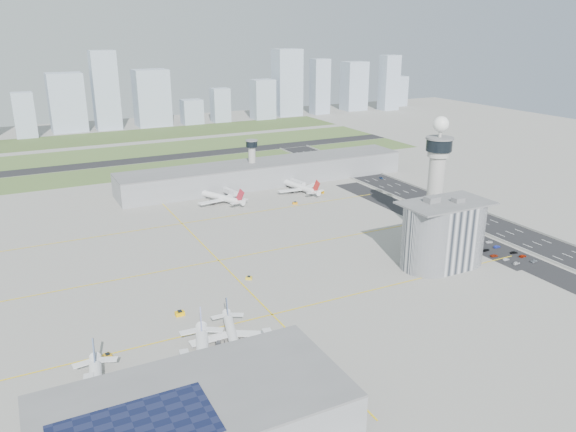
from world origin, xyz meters
name	(u,v)px	position (x,y,z in m)	size (l,w,h in m)	color
ground	(322,268)	(0.00, 0.00, 0.00)	(1000.00, 1000.00, 0.00)	#9D9B93
grass_strip_0	(157,169)	(-20.00, 225.00, 0.04)	(480.00, 50.00, 0.08)	#495B2B
grass_strip_1	(135,151)	(-20.00, 300.00, 0.04)	(480.00, 60.00, 0.08)	#526E34
grass_strip_2	(118,137)	(-20.00, 380.00, 0.04)	(480.00, 70.00, 0.08)	#465E2C
runway	(145,160)	(-20.00, 262.00, 0.06)	(480.00, 22.00, 0.10)	black
highway	(501,229)	(115.00, 0.00, 0.05)	(28.00, 500.00, 0.10)	black
barrier_left	(483,233)	(101.00, 0.00, 0.60)	(0.60, 500.00, 1.20)	#9E9E99
barrier_right	(519,225)	(129.00, 0.00, 0.60)	(0.60, 500.00, 1.20)	#9E9E99
landside_road	(481,243)	(90.00, -10.00, 0.04)	(18.00, 260.00, 0.08)	black
parking_lot	(496,251)	(88.00, -22.00, 0.05)	(20.00, 44.00, 0.10)	black
taxiway_line_h_0	(272,315)	(-40.00, -30.00, 0.01)	(260.00, 0.60, 0.01)	yellow
taxiway_line_h_1	(219,261)	(-40.00, 30.00, 0.01)	(260.00, 0.60, 0.01)	yellow
taxiway_line_h_2	(182,224)	(-40.00, 90.00, 0.01)	(260.00, 0.60, 0.01)	yellow
taxiway_line_v	(219,261)	(-40.00, 30.00, 0.01)	(0.60, 260.00, 0.01)	yellow
control_tower	(437,174)	(72.00, 8.00, 35.04)	(14.00, 14.00, 64.50)	#ADAAA5
secondary_tower	(252,158)	(30.00, 150.00, 18.80)	(8.60, 8.60, 31.90)	#ADAAA5
admin_building	(443,234)	(51.99, -22.00, 15.30)	(42.00, 24.00, 33.50)	#B2B2B7
terminal_pier	(266,172)	(40.00, 148.00, 7.90)	(210.00, 32.00, 15.80)	gray
near_terminal	(194,416)	(-88.07, -82.02, 6.43)	(84.00, 42.00, 13.00)	gray
airplane_near_a	(95,387)	(-110.05, -55.70, 5.74)	(41.02, 34.87, 11.49)	white
airplane_near_b	(203,355)	(-76.31, -54.41, 6.34)	(45.30, 38.50, 12.68)	white
airplane_near_c	(232,332)	(-61.70, -43.24, 5.04)	(36.02, 30.62, 10.09)	white
airplane_far_a	(220,193)	(-6.07, 119.47, 5.80)	(41.41, 35.20, 11.59)	white
airplane_far_b	(299,183)	(50.79, 118.12, 5.75)	(41.09, 34.92, 11.50)	white
jet_bridge_near_0	(88,409)	(-113.00, -61.00, 2.85)	(14.00, 3.00, 5.70)	silver
jet_bridge_near_1	(190,380)	(-83.00, -61.00, 2.85)	(14.00, 3.00, 5.70)	silver
jet_bridge_near_2	(277,356)	(-53.00, -61.00, 2.85)	(14.00, 3.00, 5.70)	silver
jet_bridge_far_0	(225,191)	(2.00, 132.00, 2.85)	(14.00, 3.00, 5.70)	silver
jet_bridge_far_1	(291,182)	(52.00, 132.00, 2.85)	(14.00, 3.00, 5.70)	silver
tug_0	(108,356)	(-102.70, -32.11, 0.91)	(2.15, 3.12, 1.82)	orange
tug_1	(245,343)	(-58.12, -45.62, 0.98)	(2.31, 3.36, 1.95)	#EAAF05
tug_2	(180,313)	(-72.28, -14.23, 1.03)	(2.43, 3.54, 2.06)	#F4B203
tug_3	(249,278)	(-35.34, 3.89, 0.80)	(1.90, 2.77, 1.61)	gold
tug_4	(295,203)	(34.70, 93.48, 0.90)	(2.12, 3.08, 1.79)	orange
tug_5	(322,192)	(62.93, 107.40, 0.98)	(2.32, 3.37, 1.96)	#E99D01
car_lot_0	(516,263)	(84.01, -38.16, 0.65)	(1.54, 3.84, 1.31)	silver
car_lot_1	(506,259)	(83.41, -32.55, 0.58)	(1.22, 3.50, 1.15)	#9FA1A9
car_lot_2	(494,256)	(81.90, -26.51, 0.56)	(1.85, 4.02, 1.12)	#A9280C
car_lot_3	(486,250)	(83.79, -19.31, 0.60)	(1.68, 4.14, 1.20)	black
car_lot_4	(472,245)	(83.10, -10.70, 0.55)	(1.29, 3.21, 1.09)	#1C1551
car_lot_5	(463,240)	(82.80, -4.30, 0.66)	(1.39, 3.99, 1.31)	white
car_lot_6	(534,261)	(93.61, -40.11, 0.57)	(1.88, 4.07, 1.13)	gray
car_lot_7	(523,256)	(93.91, -33.22, 0.61)	(1.72, 4.23, 1.23)	#AE2208
car_lot_8	(514,252)	(93.53, -28.07, 0.66)	(1.56, 3.87, 1.32)	black
car_lot_9	(497,247)	(91.97, -18.68, 0.65)	(1.37, 3.92, 1.29)	navy
car_lot_10	(489,242)	(93.67, -11.87, 0.54)	(1.80, 3.90, 1.08)	white
car_lot_11	(481,239)	(93.08, -6.98, 0.55)	(1.54, 3.78, 1.10)	gray
car_hw_1	(450,209)	(114.49, 40.50, 0.59)	(1.25, 3.57, 1.18)	black
car_hw_2	(381,178)	(120.95, 120.35, 0.56)	(1.87, 4.05, 1.12)	navy
car_hw_4	(327,164)	(108.34, 177.96, 0.64)	(1.52, 3.77, 1.28)	#A3ACB1
skyline_bldg_6	(24,115)	(-102.68, 417.90, 22.60)	(20.04, 16.03, 45.20)	#9EADC1
skyline_bldg_7	(67,102)	(-59.44, 436.89, 30.61)	(35.76, 28.61, 61.22)	#9EADC1
skyline_bldg_8	(105,90)	(-19.42, 431.56, 41.69)	(26.33, 21.06, 83.39)	#9EADC1
skyline_bldg_9	(152,98)	(30.27, 432.32, 31.06)	(36.96, 29.57, 62.11)	#9EADC1
skyline_bldg_10	(192,112)	(73.27, 423.68, 13.87)	(23.01, 18.41, 27.75)	#9EADC1
skyline_bldg_11	(220,105)	(108.28, 423.34, 19.48)	(20.22, 16.18, 38.97)	#9EADC1
skyline_bldg_12	(263,99)	(162.17, 421.29, 23.44)	(26.14, 20.92, 46.89)	#9EADC1
skyline_bldg_13	(287,83)	(201.27, 433.27, 40.60)	(32.26, 25.81, 81.20)	#9EADC1
skyline_bldg_14	(320,87)	(244.74, 426.38, 34.37)	(21.59, 17.28, 68.75)	#9EADC1
skyline_bldg_15	(354,86)	(302.83, 435.54, 31.70)	(30.25, 24.20, 63.40)	#9EADC1
skyline_bldg_16	(389,83)	(345.49, 415.96, 35.78)	(23.04, 18.43, 71.56)	#9EADC1
skyline_bldg_17	(398,91)	(382.05, 443.29, 20.53)	(22.64, 18.11, 41.06)	#9EADC1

